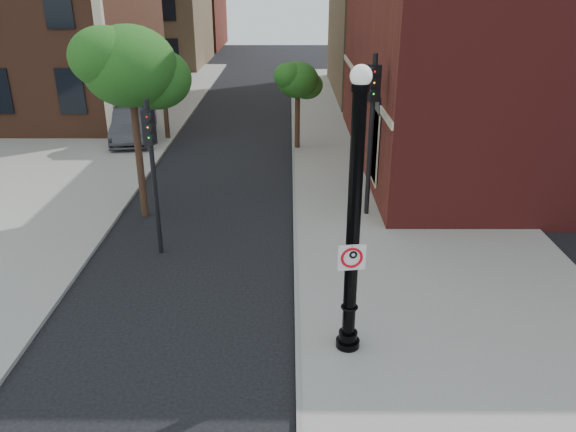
{
  "coord_description": "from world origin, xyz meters",
  "views": [
    {
      "loc": [
        1.86,
        -10.54,
        7.66
      ],
      "look_at": [
        1.84,
        2.0,
        2.29
      ],
      "focal_mm": 35.0,
      "sensor_mm": 36.0,
      "label": 1
    }
  ],
  "objects_px": {
    "no_parking_sign": "(352,257)",
    "parked_car": "(134,124)",
    "lamppost": "(353,233)",
    "traffic_signal_left": "(152,153)",
    "traffic_signal_right": "(372,111)"
  },
  "relations": [
    {
      "from": "traffic_signal_left",
      "to": "no_parking_sign",
      "type": "bearing_deg",
      "value": -26.72
    },
    {
      "from": "lamppost",
      "to": "parked_car",
      "type": "bearing_deg",
      "value": 117.73
    },
    {
      "from": "lamppost",
      "to": "traffic_signal_left",
      "type": "xyz_separation_m",
      "value": [
        -5.15,
        4.8,
        0.24
      ]
    },
    {
      "from": "lamppost",
      "to": "traffic_signal_left",
      "type": "distance_m",
      "value": 7.04
    },
    {
      "from": "no_parking_sign",
      "to": "traffic_signal_right",
      "type": "distance_m",
      "value": 7.95
    },
    {
      "from": "no_parking_sign",
      "to": "traffic_signal_right",
      "type": "height_order",
      "value": "traffic_signal_right"
    },
    {
      "from": "no_parking_sign",
      "to": "parked_car",
      "type": "relative_size",
      "value": 0.11
    },
    {
      "from": "lamppost",
      "to": "no_parking_sign",
      "type": "distance_m",
      "value": 0.49
    },
    {
      "from": "traffic_signal_right",
      "to": "lamppost",
      "type": "bearing_deg",
      "value": -119.14
    },
    {
      "from": "no_parking_sign",
      "to": "traffic_signal_left",
      "type": "xyz_separation_m",
      "value": [
        -5.13,
        4.96,
        0.7
      ]
    },
    {
      "from": "traffic_signal_left",
      "to": "traffic_signal_right",
      "type": "height_order",
      "value": "traffic_signal_right"
    },
    {
      "from": "traffic_signal_left",
      "to": "traffic_signal_right",
      "type": "relative_size",
      "value": 0.84
    },
    {
      "from": "lamppost",
      "to": "no_parking_sign",
      "type": "relative_size",
      "value": 10.8
    },
    {
      "from": "traffic_signal_left",
      "to": "parked_car",
      "type": "bearing_deg",
      "value": 124.77
    },
    {
      "from": "no_parking_sign",
      "to": "parked_car",
      "type": "distance_m",
      "value": 19.7
    }
  ]
}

